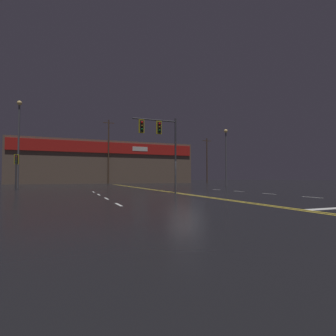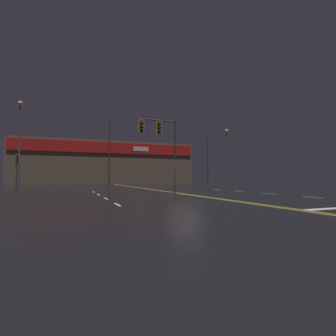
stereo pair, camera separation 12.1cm
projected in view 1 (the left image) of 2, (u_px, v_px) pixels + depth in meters
name	position (u px, v px, depth m)	size (l,w,h in m)	color
ground_plane	(186.00, 194.00, 18.68)	(200.00, 200.00, 0.00)	black
road_markings	(219.00, 196.00, 17.12)	(17.41, 60.00, 0.01)	gold
traffic_signal_median	(159.00, 135.00, 19.53)	(3.44, 0.36, 5.73)	#38383D
traffic_signal_corner_northwest	(16.00, 164.00, 25.64)	(0.42, 0.36, 3.49)	#38383D
streetlight_near_right	(226.00, 149.00, 40.41)	(0.56, 0.56, 8.69)	#59595E
streetlight_median_approach	(19.00, 133.00, 31.44)	(0.56, 0.56, 10.48)	#59595E
building_backdrop	(105.00, 163.00, 56.57)	(36.44, 10.23, 8.66)	brown
utility_pole_row	(111.00, 155.00, 51.78)	(45.37, 0.26, 12.66)	#4C3828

